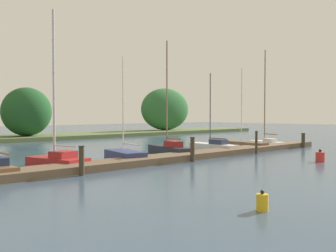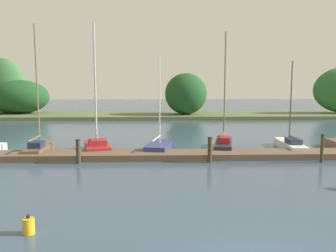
# 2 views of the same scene
# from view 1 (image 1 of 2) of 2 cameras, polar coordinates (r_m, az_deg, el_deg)

# --- Properties ---
(dock_pier) EXTENTS (30.16, 1.80, 0.35)m
(dock_pier) POSITION_cam_1_polar(r_m,az_deg,el_deg) (21.47, 0.57, -4.74)
(dock_pier) COLOR brown
(dock_pier) RESTS_ON ground
(sailboat_2) EXTENTS (2.10, 3.55, 7.73)m
(sailboat_2) POSITION_cam_1_polar(r_m,az_deg,el_deg) (19.55, -16.37, -4.70)
(sailboat_2) COLOR maroon
(sailboat_2) RESTS_ON ground
(sailboat_3) EXTENTS (1.82, 3.53, 5.79)m
(sailboat_3) POSITION_cam_1_polar(r_m,az_deg,el_deg) (21.27, -6.63, -4.39)
(sailboat_3) COLOR navy
(sailboat_3) RESTS_ON ground
(sailboat_4) EXTENTS (1.80, 4.23, 7.31)m
(sailboat_4) POSITION_cam_1_polar(r_m,az_deg,el_deg) (24.37, 0.06, -3.40)
(sailboat_4) COLOR #232833
(sailboat_4) RESTS_ON ground
(sailboat_5) EXTENTS (1.23, 4.35, 5.54)m
(sailboat_5) POSITION_cam_1_polar(r_m,az_deg,el_deg) (27.34, 6.61, -3.01)
(sailboat_5) COLOR white
(sailboat_5) RESTS_ON ground
(sailboat_6) EXTENTS (1.27, 4.21, 6.09)m
(sailboat_6) POSITION_cam_1_polar(r_m,az_deg,el_deg) (29.69, 11.09, -2.72)
(sailboat_6) COLOR brown
(sailboat_6) RESTS_ON ground
(sailboat_7) EXTENTS (1.55, 3.47, 7.90)m
(sailboat_7) POSITION_cam_1_polar(r_m,az_deg,el_deg) (32.44, 14.44, -2.19)
(sailboat_7) COLOR white
(sailboat_7) RESTS_ON ground
(mooring_piling_1) EXTENTS (0.27, 0.27, 1.27)m
(mooring_piling_1) POSITION_cam_1_polar(r_m,az_deg,el_deg) (16.62, -12.83, -5.08)
(mooring_piling_1) COLOR #3D3323
(mooring_piling_1) RESTS_ON ground
(mooring_piling_2) EXTENTS (0.27, 0.27, 1.36)m
(mooring_piling_2) POSITION_cam_1_polar(r_m,az_deg,el_deg) (20.98, 3.69, -3.49)
(mooring_piling_2) COLOR #3D3323
(mooring_piling_2) RESTS_ON ground
(mooring_piling_3) EXTENTS (0.19, 0.19, 1.51)m
(mooring_piling_3) POSITION_cam_1_polar(r_m,az_deg,el_deg) (25.55, 13.10, -2.42)
(mooring_piling_3) COLOR #3D3323
(mooring_piling_3) RESTS_ON ground
(mooring_piling_4) EXTENTS (0.31, 0.31, 1.13)m
(mooring_piling_4) POSITION_cam_1_polar(r_m,az_deg,el_deg) (31.57, 19.60, -2.02)
(mooring_piling_4) COLOR #3D3323
(mooring_piling_4) RESTS_ON ground
(channel_buoy_0) EXTENTS (0.32, 0.32, 0.57)m
(channel_buoy_0) POSITION_cam_1_polar(r_m,az_deg,el_deg) (10.81, 13.95, -11.01)
(channel_buoy_0) COLOR gold
(channel_buoy_0) RESTS_ON ground
(channel_buoy_1) EXTENTS (0.47, 0.47, 0.70)m
(channel_buoy_1) POSITION_cam_1_polar(r_m,az_deg,el_deg) (22.55, 21.83, -4.29)
(channel_buoy_1) COLOR red
(channel_buoy_1) RESTS_ON ground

